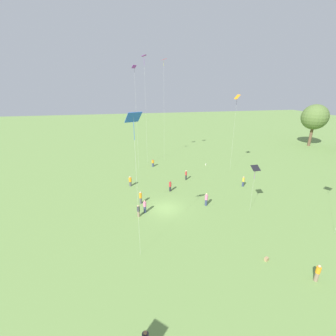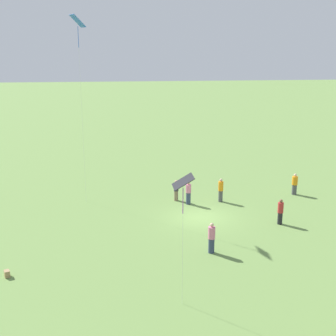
{
  "view_description": "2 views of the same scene",
  "coord_description": "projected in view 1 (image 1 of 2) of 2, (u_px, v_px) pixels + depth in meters",
  "views": [
    {
      "loc": [
        26.96,
        -5.52,
        15.98
      ],
      "look_at": [
        -2.48,
        0.82,
        5.06
      ],
      "focal_mm": 24.0,
      "sensor_mm": 36.0,
      "label": 1
    },
    {
      "loc": [
        5.67,
        31.08,
        12.23
      ],
      "look_at": [
        2.73,
        3.51,
        4.72
      ],
      "focal_mm": 50.0,
      "sensor_mm": 36.0,
      "label": 2
    }
  ],
  "objects": [
    {
      "name": "picnic_bag_1",
      "position": [
        266.0,
        259.0,
        21.84
      ],
      "size": [
        0.39,
        0.44,
        0.37
      ],
      "rotation": [
        0.0,
        0.0,
        1.96
      ],
      "color": "#A58459",
      "rests_on": "ground_plane"
    },
    {
      "name": "person_4",
      "position": [
        170.0,
        186.0,
        36.19
      ],
      "size": [
        0.45,
        0.45,
        1.8
      ],
      "rotation": [
        0.0,
        0.0,
        0.15
      ],
      "color": "#232328",
      "rests_on": "ground_plane"
    },
    {
      "name": "person_5",
      "position": [
        141.0,
        198.0,
        32.33
      ],
      "size": [
        0.47,
        0.47,
        1.88
      ],
      "rotation": [
        0.0,
        0.0,
        3.35
      ],
      "color": "#4C4C51",
      "rests_on": "ground_plane"
    },
    {
      "name": "person_2",
      "position": [
        138.0,
        211.0,
        29.07
      ],
      "size": [
        0.47,
        0.47,
        1.69
      ],
      "rotation": [
        0.0,
        0.0,
        6.0
      ],
      "color": "#847056",
      "rests_on": "ground_plane"
    },
    {
      "name": "picnic_bag_0",
      "position": [
        206.0,
        164.0,
        48.46
      ],
      "size": [
        0.32,
        0.29,
        0.35
      ],
      "rotation": [
        0.0,
        0.0,
        2.57
      ],
      "color": "beige",
      "rests_on": "ground_plane"
    },
    {
      "name": "person_9",
      "position": [
        186.0,
        175.0,
        40.63
      ],
      "size": [
        0.41,
        0.41,
        1.84
      ],
      "rotation": [
        0.0,
        0.0,
        0.34
      ],
      "color": "#232328",
      "rests_on": "ground_plane"
    },
    {
      "name": "person_11",
      "position": [
        206.0,
        199.0,
        31.8
      ],
      "size": [
        0.59,
        0.59,
        1.9
      ],
      "rotation": [
        0.0,
        0.0,
        0.95
      ],
      "color": "#333D5B",
      "rests_on": "ground_plane"
    },
    {
      "name": "kite_4",
      "position": [
        134.0,
        76.0,
        40.52
      ],
      "size": [
        0.89,
        0.95,
        19.62
      ],
      "rotation": [
        0.0,
        0.0,
        4.45
      ],
      "color": "purple",
      "rests_on": "ground_plane"
    },
    {
      "name": "person_7",
      "position": [
        145.0,
        206.0,
        30.01
      ],
      "size": [
        0.59,
        0.59,
        1.82
      ],
      "rotation": [
        0.0,
        0.0,
        3.93
      ],
      "color": "#333D5B",
      "rests_on": "ground_plane"
    },
    {
      "name": "kite_3",
      "position": [
        255.0,
        169.0,
        28.85
      ],
      "size": [
        0.93,
        1.06,
        6.44
      ],
      "rotation": [
        0.0,
        0.0,
        0.8
      ],
      "color": "black",
      "rests_on": "ground_plane"
    },
    {
      "name": "person_0",
      "position": [
        153.0,
        163.0,
        47.51
      ],
      "size": [
        0.49,
        0.49,
        1.61
      ],
      "rotation": [
        0.0,
        0.0,
        3.12
      ],
      "color": "#333D5B",
      "rests_on": "ground_plane"
    },
    {
      "name": "ground_plane",
      "position": [
        166.0,
        208.0,
        31.32
      ],
      "size": [
        240.0,
        240.0,
        0.0
      ],
      "primitive_type": "plane",
      "color": "#6B8E47"
    },
    {
      "name": "tree_0",
      "position": [
        315.0,
        117.0,
        61.79
      ],
      "size": [
        6.84,
        6.84,
        11.57
      ],
      "color": "brown",
      "rests_on": "ground_plane"
    },
    {
      "name": "kite_1",
      "position": [
        134.0,
        122.0,
        18.2
      ],
      "size": [
        1.28,
        1.47,
        14.11
      ],
      "rotation": [
        0.0,
        0.0,
        4.3
      ],
      "color": "blue",
      "rests_on": "ground_plane"
    },
    {
      "name": "kite_7",
      "position": [
        144.0,
        64.0,
        42.96
      ],
      "size": [
        1.23,
        1.22,
        21.68
      ],
      "rotation": [
        0.0,
        0.0,
        4.99
      ],
      "color": "purple",
      "rests_on": "ground_plane"
    },
    {
      "name": "kite_0",
      "position": [
        237.0,
        100.0,
        40.78
      ],
      "size": [
        1.07,
        0.77,
        14.65
      ],
      "rotation": [
        0.0,
        0.0,
        5.55
      ],
      "color": "orange",
      "rests_on": "ground_plane"
    },
    {
      "name": "kite_2",
      "position": [
        164.0,
        67.0,
        45.41
      ],
      "size": [
        1.06,
        1.04,
        21.29
      ],
      "rotation": [
        0.0,
        0.0,
        5.73
      ],
      "color": "red",
      "rests_on": "ground_plane"
    },
    {
      "name": "person_8",
      "position": [
        317.0,
        273.0,
        19.35
      ],
      "size": [
        0.48,
        0.48,
        1.72
      ],
      "rotation": [
        0.0,
        0.0,
        3.43
      ],
      "color": "#847056",
      "rests_on": "ground_plane"
    },
    {
      "name": "person_10",
      "position": [
        130.0,
        181.0,
        38.06
      ],
      "size": [
        0.6,
        0.6,
        1.78
      ],
      "rotation": [
        0.0,
        0.0,
        5.1
      ],
      "color": "#4C4C51",
      "rests_on": "ground_plane"
    },
    {
      "name": "person_1",
      "position": [
        243.0,
        181.0,
        37.95
      ],
      "size": [
        0.41,
        0.41,
        1.81
      ],
      "rotation": [
        0.0,
        0.0,
        3.26
      ],
      "color": "#333D5B",
      "rests_on": "ground_plane"
    }
  ]
}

